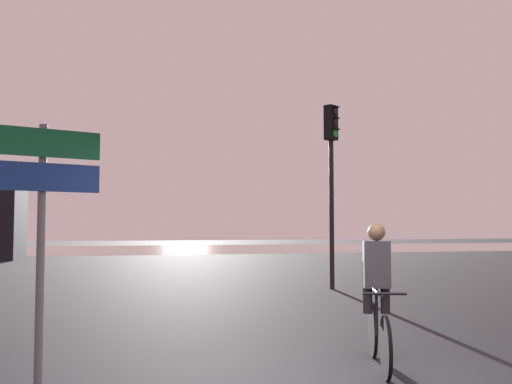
# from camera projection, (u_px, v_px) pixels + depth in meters

# --- Properties ---
(water_strip) EXTENTS (80.00, 16.00, 0.01)m
(water_strip) POSITION_uv_depth(u_px,v_px,m) (146.00, 249.00, 39.27)
(water_strip) COLOR #9E937F
(water_strip) RESTS_ON ground
(traffic_light_far_right) EXTENTS (0.40, 0.42, 4.71)m
(traffic_light_far_right) POSITION_uv_depth(u_px,v_px,m) (331.00, 161.00, 14.64)
(traffic_light_far_right) COLOR black
(traffic_light_far_right) RESTS_ON ground
(direction_sign_post) EXTENTS (1.05, 0.38, 2.60)m
(direction_sign_post) POSITION_uv_depth(u_px,v_px,m) (42.00, 205.00, 5.60)
(direction_sign_post) COLOR slate
(direction_sign_post) RESTS_ON ground
(cyclist) EXTENTS (0.65, 1.64, 1.62)m
(cyclist) POSITION_uv_depth(u_px,v_px,m) (377.00, 293.00, 6.51)
(cyclist) COLOR black
(cyclist) RESTS_ON ground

